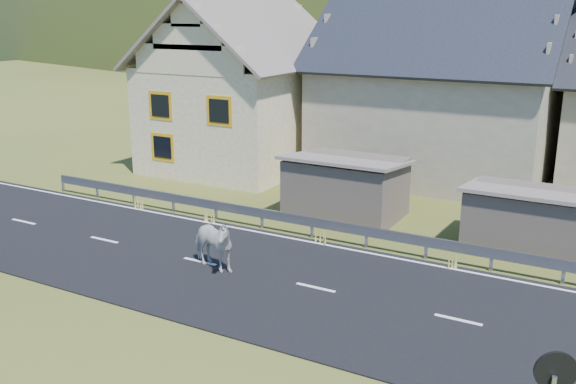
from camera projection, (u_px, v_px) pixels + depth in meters
The scene contains 10 objects.
ground at pixel (316, 289), 17.94m from camera, with size 160.00×160.00×0.00m, color #383D19.
road at pixel (316, 288), 17.93m from camera, with size 60.00×7.00×0.04m, color black.
lane_markings at pixel (316, 287), 17.93m from camera, with size 60.00×6.60×0.01m, color silver.
guardrail at pixel (367, 232), 20.88m from camera, with size 28.10×0.09×0.75m.
shed_left at pixel (346, 188), 24.04m from camera, with size 4.30×3.30×2.40m, color brown.
shed_right at pixel (525, 221), 20.61m from camera, with size 3.80×2.90×2.20m, color brown.
house_cream at pixel (244, 77), 31.52m from camera, with size 7.80×9.80×8.30m.
house_stone_a at pixel (442, 75), 29.76m from camera, with size 10.80×9.80×8.90m.
conifer_patch at pixel (317, 18), 134.52m from camera, with size 76.00×50.00×28.00m, color black.
horse at pixel (211, 243), 19.02m from camera, with size 1.92×0.88×1.63m, color beige.
Camera 1 is at (7.34, -14.82, 7.50)m, focal length 40.00 mm.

